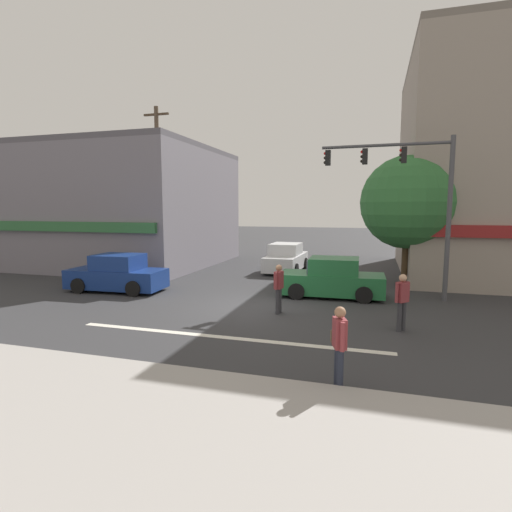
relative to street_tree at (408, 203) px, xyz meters
name	(u,v)px	position (x,y,z in m)	size (l,w,h in m)	color
ground_plane	(260,307)	(-5.25, -5.60, -3.79)	(120.00, 120.00, 0.00)	#333335
lane_marking_stripe	(225,337)	(-5.25, -9.10, -3.78)	(9.00, 0.24, 0.01)	silver
sidewalk_curb	(110,432)	(-5.25, -14.10, -3.71)	(40.00, 5.00, 0.16)	#9E9993
building_left_block	(116,207)	(-17.38, 3.18, -0.18)	(12.89, 11.12, 7.21)	slate
street_tree	(408,203)	(0.00, 0.00, 0.00)	(4.14, 4.14, 5.86)	#4C3823
utility_pole_near_left	(158,189)	(-12.35, -0.17, 0.73)	(1.40, 0.22, 8.72)	brown
utility_pole_far_right	(467,203)	(3.12, 3.67, -0.01)	(1.40, 0.22, 7.25)	brown
traffic_light_mast	(413,188)	(-0.02, -2.56, 0.52)	(4.89, 0.32, 6.20)	#47474C
sedan_crossing_rightbound	(332,279)	(-2.95, -3.12, -3.07)	(4.15, 1.98, 1.58)	#1E6033
sedan_crossing_center	(117,274)	(-11.90, -4.58, -3.07)	(4.18, 2.05, 1.58)	navy
sedan_waiting_far	(286,259)	(-6.09, 2.74, -3.07)	(1.97, 4.15, 1.58)	silver
pedestrian_foreground_with_bag	(339,343)	(-1.97, -11.42, -2.83)	(0.37, 0.69, 1.67)	#232838
pedestrian_mid_crossing	(279,286)	(-4.40, -6.23, -2.84)	(0.27, 0.56, 1.67)	#333338
pedestrian_far_side	(402,299)	(-0.56, -7.10, -2.84)	(0.41, 0.45, 1.67)	#333338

